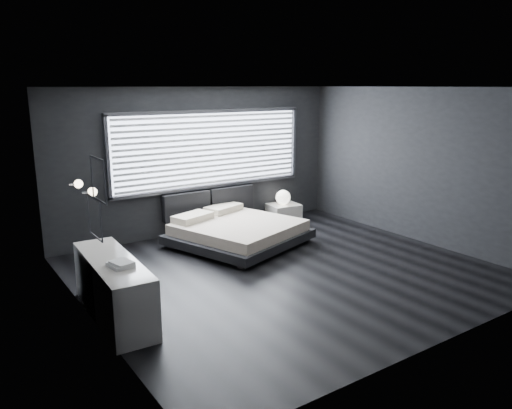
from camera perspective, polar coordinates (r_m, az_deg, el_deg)
room at (r=7.48m, az=3.66°, el=2.47°), size 6.04×6.00×2.80m
window at (r=9.79m, az=-5.14°, el=6.29°), size 4.14×0.09×1.52m
headboard at (r=9.88m, az=-5.36°, el=0.22°), size 1.96×0.16×0.52m
sconce_near at (r=6.19m, az=-18.22°, el=1.37°), size 0.18×0.11×0.11m
sconce_far at (r=6.76m, az=-19.65°, el=2.24°), size 0.18×0.11×0.11m
wall_art_upper at (r=5.56m, az=-17.57°, el=2.71°), size 0.01×0.48×0.48m
wall_art_lower at (r=5.89m, az=-17.96°, el=-1.42°), size 0.01×0.48×0.48m
bed at (r=9.08m, az=-2.16°, el=-3.01°), size 2.61×2.55×0.54m
nightstand at (r=10.65m, az=3.18°, el=-0.92°), size 0.68×0.59×0.36m
orb_lamp at (r=10.55m, az=3.10°, el=0.83°), size 0.31×0.31×0.31m
dresser at (r=6.51m, az=-15.92°, el=-9.18°), size 0.62×1.91×0.75m
book_stack at (r=6.10m, az=-15.18°, el=-6.57°), size 0.27×0.34×0.06m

